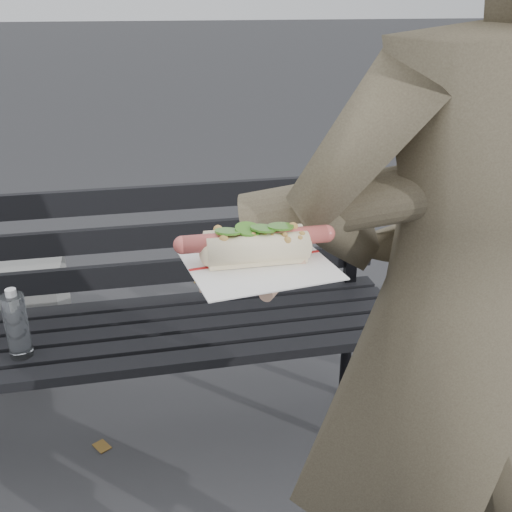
% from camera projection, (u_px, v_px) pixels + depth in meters
% --- Properties ---
extents(park_bench, '(1.50, 0.44, 0.88)m').
position_uv_depth(park_bench, '(160.00, 304.00, 1.90)').
color(park_bench, black).
rests_on(park_bench, ground).
extents(person, '(0.67, 0.47, 1.73)m').
position_uv_depth(person, '(450.00, 334.00, 1.07)').
color(person, '#473E2F').
rests_on(person, ground).
extents(held_hotdog, '(0.62, 0.31, 0.20)m').
position_uv_depth(held_hotdog, '(367.00, 209.00, 0.90)').
color(held_hotdog, '#473E2F').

